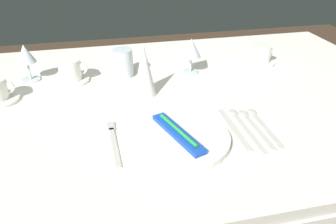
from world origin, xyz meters
name	(u,v)px	position (x,y,z in m)	size (l,w,h in m)	color
dining_table	(164,116)	(0.00, 0.00, 0.66)	(1.80, 1.11, 0.74)	silver
dinner_plate	(178,138)	(-0.02, -0.26, 0.75)	(0.28, 0.28, 0.02)	white
toothbrush_package	(178,133)	(-0.02, -0.26, 0.77)	(0.10, 0.21, 0.02)	blue
fork_outer	(114,141)	(-0.18, -0.23, 0.74)	(0.02, 0.20, 0.00)	beige
dinner_knife	(235,130)	(0.15, -0.25, 0.74)	(0.02, 0.22, 0.00)	beige
spoon_soup	(242,124)	(0.18, -0.23, 0.74)	(0.03, 0.23, 0.01)	beige
spoon_dessert	(252,124)	(0.21, -0.23, 0.74)	(0.03, 0.21, 0.01)	beige
spoon_tea	(261,122)	(0.24, -0.23, 0.74)	(0.03, 0.21, 0.01)	beige
saucer_left	(72,80)	(-0.30, 0.18, 0.74)	(0.13, 0.13, 0.01)	white
coffee_cup_left	(70,70)	(-0.30, 0.18, 0.79)	(0.10, 0.08, 0.07)	white
saucer_far	(259,62)	(0.44, 0.20, 0.74)	(0.13, 0.13, 0.01)	white
coffee_cup_far	(261,54)	(0.45, 0.20, 0.78)	(0.10, 0.08, 0.06)	white
wine_glass_centre	(26,56)	(-0.45, 0.22, 0.83)	(0.07, 0.07, 0.14)	silver
wine_glass_left	(191,49)	(0.14, 0.16, 0.83)	(0.07, 0.07, 0.13)	silver
drink_tumbler	(123,65)	(-0.11, 0.19, 0.79)	(0.07, 0.07, 0.10)	silver
napkin_folded	(144,70)	(-0.06, 0.02, 0.83)	(0.08, 0.08, 0.18)	white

